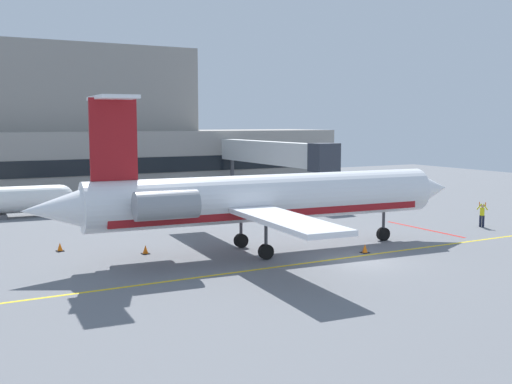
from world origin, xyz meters
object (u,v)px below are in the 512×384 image
regional_jet (261,198)px  pushback_tractor (210,199)px  baggage_tug (270,196)px  fuel_tank (24,200)px  marshaller (482,214)px

regional_jet → pushback_tractor: size_ratio=7.53×
pushback_tractor → regional_jet: bearing=-105.2°
baggage_tug → fuel_tank: (-21.65, 4.26, 0.48)m
baggage_tug → pushback_tractor: baggage_tug is taller
regional_jet → fuel_tank: 24.71m
pushback_tractor → marshaller: bearing=-52.3°
marshaller → baggage_tug: bearing=114.3°
marshaller → pushback_tractor: bearing=127.7°
fuel_tank → marshaller: fuel_tank is taller
regional_jet → baggage_tug: 21.29m
regional_jet → pushback_tractor: (4.99, 18.39, -2.40)m
fuel_tank → marshaller: size_ratio=4.25×
regional_jet → marshaller: 19.47m
baggage_tug → pushback_tractor: bearing=176.4°
pushback_tractor → marshaller: (14.33, -18.54, 0.00)m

